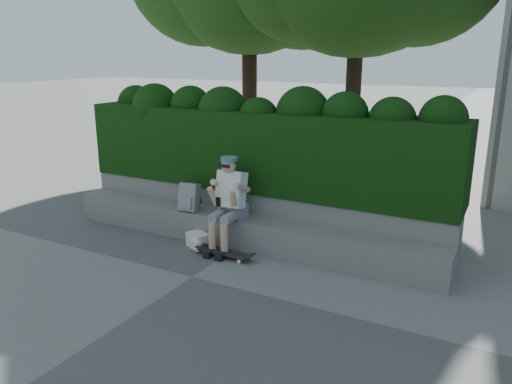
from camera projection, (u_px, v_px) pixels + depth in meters
The scene contains 8 objects.
ground at pixel (192, 277), 6.45m from camera, with size 80.00×80.00×0.00m, color slate.
bench_ledge at pixel (240, 231), 7.45m from camera, with size 6.00×0.45×0.45m, color gray.
planter_wall at pixel (255, 213), 7.81m from camera, with size 6.00×0.50×0.75m, color gray.
hedge at pixel (262, 149), 7.74m from camera, with size 6.00×1.00×1.20m, color black.
person at pixel (229, 200), 7.19m from camera, with size 0.40×0.76×1.38m.
skateboard at pixel (225, 253), 7.05m from camera, with size 0.80×0.20×0.08m.
backpack_plaid at pixel (189, 197), 7.63m from camera, with size 0.29×0.16×0.43m, color #A3A3A7.
backpack_ground at pixel (198, 240), 7.41m from camera, with size 0.33×0.24×0.22m, color white.
Camera 1 is at (3.53, -4.81, 2.80)m, focal length 35.00 mm.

